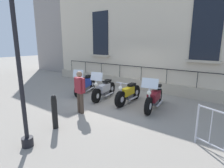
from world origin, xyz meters
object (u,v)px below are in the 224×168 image
object	(u,v)px
motorcycle_silver	(104,90)
bollard	(55,112)
motorcycle_maroon	(154,98)
motorcycle_yellow	(128,94)
lamppost	(17,48)
pedestrian_standing	(80,90)
motorcycle_blue	(85,85)

from	to	relation	value
motorcycle_silver	bollard	xyz separation A→B (m)	(3.21, 0.75, 0.10)
motorcycle_maroon	bollard	bearing A→B (deg)	-26.12
motorcycle_yellow	lamppost	xyz separation A→B (m)	(4.40, -0.19, 2.03)
bollard	pedestrian_standing	distance (m)	1.40
motorcycle_maroon	lamppost	xyz separation A→B (m)	(4.42, -1.37, 1.99)
motorcycle_silver	motorcycle_yellow	xyz separation A→B (m)	(-0.15, 1.23, -0.03)
bollard	pedestrian_standing	bearing A→B (deg)	-167.14
motorcycle_blue	motorcycle_yellow	size ratio (longest dim) A/B	1.06
motorcycle_silver	motorcycle_yellow	bearing A→B (deg)	96.92
motorcycle_yellow	pedestrian_standing	xyz separation A→B (m)	(2.04, -0.79, 0.47)
bollard	motorcycle_silver	bearing A→B (deg)	-166.89
motorcycle_silver	motorcycle_maroon	xyz separation A→B (m)	(-0.16, 2.41, 0.01)
motorcycle_blue	bollard	size ratio (longest dim) A/B	1.97
motorcycle_blue	motorcycle_maroon	size ratio (longest dim) A/B	0.99
motorcycle_yellow	bollard	distance (m)	3.40
pedestrian_standing	motorcycle_maroon	bearing A→B (deg)	136.37
bollard	motorcycle_blue	bearing A→B (deg)	-147.86
motorcycle_silver	bollard	size ratio (longest dim) A/B	1.94
motorcycle_blue	pedestrian_standing	size ratio (longest dim) A/B	1.33
motorcycle_yellow	motorcycle_maroon	bearing A→B (deg)	90.75
motorcycle_silver	bollard	distance (m)	3.30
bollard	pedestrian_standing	size ratio (longest dim) A/B	0.67
motorcycle_blue	lamppost	xyz separation A→B (m)	(4.38, 2.39, 1.98)
motorcycle_maroon	lamppost	bearing A→B (deg)	-17.19
motorcycle_maroon	pedestrian_standing	distance (m)	2.87
motorcycle_silver	pedestrian_standing	xyz separation A→B (m)	(1.89, 0.45, 0.44)
motorcycle_silver	lamppost	size ratio (longest dim) A/B	0.53
motorcycle_yellow	lamppost	distance (m)	4.85
motorcycle_yellow	bollard	world-z (taller)	bollard
motorcycle_maroon	pedestrian_standing	size ratio (longest dim) A/B	1.34
motorcycle_silver	motorcycle_maroon	size ratio (longest dim) A/B	0.97
motorcycle_silver	motorcycle_yellow	world-z (taller)	motorcycle_silver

